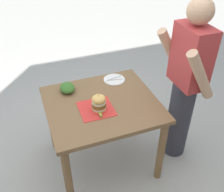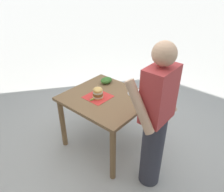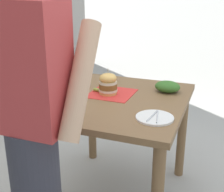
{
  "view_description": "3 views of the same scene",
  "coord_description": "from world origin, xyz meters",
  "px_view_note": "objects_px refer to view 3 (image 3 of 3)",
  "views": [
    {
      "loc": [
        1.81,
        -0.58,
        2.26
      ],
      "look_at": [
        0.0,
        0.1,
        0.84
      ],
      "focal_mm": 42.0,
      "sensor_mm": 36.0,
      "label": 1
    },
    {
      "loc": [
        1.76,
        1.59,
        2.21
      ],
      "look_at": [
        0.0,
        0.1,
        0.84
      ],
      "focal_mm": 35.0,
      "sensor_mm": 36.0,
      "label": 2
    },
    {
      "loc": [
        -0.66,
        1.87,
        1.52
      ],
      "look_at": [
        0.0,
        0.1,
        0.84
      ],
      "focal_mm": 50.0,
      "sensor_mm": 36.0,
      "label": 3
    }
  ],
  "objects_px": {
    "pickle_spear": "(99,90)",
    "sandwich": "(108,84)",
    "diner_across_table": "(31,130)",
    "patio_table": "(117,116)",
    "side_plate_with_forks": "(155,118)",
    "side_salad": "(167,87)"
  },
  "relations": [
    {
      "from": "patio_table",
      "to": "side_plate_with_forks",
      "type": "xyz_separation_m",
      "value": [
        -0.32,
        0.24,
        0.14
      ]
    },
    {
      "from": "patio_table",
      "to": "side_plate_with_forks",
      "type": "relative_size",
      "value": 4.61
    },
    {
      "from": "sandwich",
      "to": "pickle_spear",
      "type": "distance_m",
      "value": 0.1
    },
    {
      "from": "patio_table",
      "to": "side_salad",
      "type": "height_order",
      "value": "side_salad"
    },
    {
      "from": "sandwich",
      "to": "side_plate_with_forks",
      "type": "xyz_separation_m",
      "value": [
        -0.4,
        0.3,
        -0.07
      ]
    },
    {
      "from": "patio_table",
      "to": "sandwich",
      "type": "relative_size",
      "value": 5.5
    },
    {
      "from": "patio_table",
      "to": "diner_across_table",
      "type": "xyz_separation_m",
      "value": [
        0.14,
        0.79,
        0.23
      ]
    },
    {
      "from": "pickle_spear",
      "to": "side_plate_with_forks",
      "type": "distance_m",
      "value": 0.57
    },
    {
      "from": "side_plate_with_forks",
      "to": "side_salad",
      "type": "bearing_deg",
      "value": -87.08
    },
    {
      "from": "pickle_spear",
      "to": "sandwich",
      "type": "bearing_deg",
      "value": 169.74
    },
    {
      "from": "diner_across_table",
      "to": "side_plate_with_forks",
      "type": "bearing_deg",
      "value": -129.63
    },
    {
      "from": "sandwich",
      "to": "side_plate_with_forks",
      "type": "relative_size",
      "value": 0.84
    },
    {
      "from": "patio_table",
      "to": "diner_across_table",
      "type": "relative_size",
      "value": 0.6
    },
    {
      "from": "patio_table",
      "to": "pickle_spear",
      "type": "distance_m",
      "value": 0.23
    },
    {
      "from": "pickle_spear",
      "to": "diner_across_table",
      "type": "height_order",
      "value": "diner_across_table"
    },
    {
      "from": "sandwich",
      "to": "side_plate_with_forks",
      "type": "height_order",
      "value": "sandwich"
    },
    {
      "from": "pickle_spear",
      "to": "diner_across_table",
      "type": "distance_m",
      "value": 0.86
    },
    {
      "from": "side_plate_with_forks",
      "to": "diner_across_table",
      "type": "xyz_separation_m",
      "value": [
        0.45,
        0.55,
        0.09
      ]
    },
    {
      "from": "sandwich",
      "to": "pickle_spear",
      "type": "xyz_separation_m",
      "value": [
        0.08,
        -0.01,
        -0.06
      ]
    },
    {
      "from": "patio_table",
      "to": "side_plate_with_forks",
      "type": "distance_m",
      "value": 0.42
    },
    {
      "from": "patio_table",
      "to": "sandwich",
      "type": "xyz_separation_m",
      "value": [
        0.09,
        -0.06,
        0.21
      ]
    },
    {
      "from": "sandwich",
      "to": "diner_across_table",
      "type": "xyz_separation_m",
      "value": [
        0.05,
        0.84,
        0.02
      ]
    }
  ]
}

